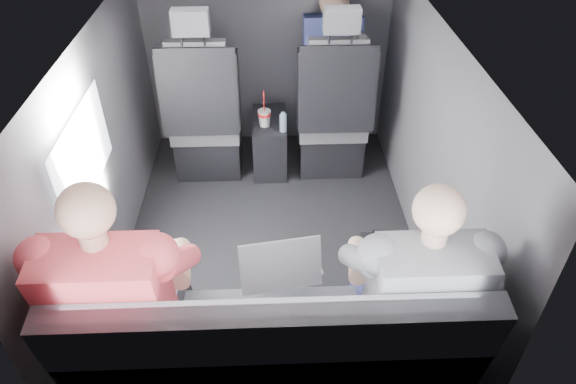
{
  "coord_description": "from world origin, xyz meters",
  "views": [
    {
      "loc": [
        0.01,
        -2.37,
        2.25
      ],
      "look_at": [
        0.1,
        -0.05,
        0.45
      ],
      "focal_mm": 32.0,
      "sensor_mm": 36.0,
      "label": 1
    }
  ],
  "objects_px": {
    "laptop_black": "(406,255)",
    "passenger_front_right": "(331,59)",
    "rear_bench": "(274,361)",
    "passenger_rear_left": "(125,296)",
    "front_seat_left": "(206,123)",
    "laptop_silver": "(281,262)",
    "front_seat_right": "(332,121)",
    "water_bottle": "(283,122)",
    "passenger_rear_right": "(410,290)",
    "soda_cup": "(264,118)",
    "center_console": "(270,143)",
    "laptop_white": "(133,263)"
  },
  "relations": [
    {
      "from": "water_bottle",
      "to": "passenger_rear_right",
      "type": "xyz_separation_m",
      "value": [
        0.47,
        -1.68,
        0.17
      ]
    },
    {
      "from": "laptop_black",
      "to": "passenger_rear_left",
      "type": "height_order",
      "value": "passenger_rear_left"
    },
    {
      "from": "front_seat_left",
      "to": "passenger_rear_right",
      "type": "height_order",
      "value": "front_seat_left"
    },
    {
      "from": "passenger_front_right",
      "to": "laptop_black",
      "type": "bearing_deg",
      "value": -85.67
    },
    {
      "from": "laptop_white",
      "to": "passenger_rear_left",
      "type": "distance_m",
      "value": 0.2
    },
    {
      "from": "passenger_rear_right",
      "to": "passenger_front_right",
      "type": "height_order",
      "value": "passenger_front_right"
    },
    {
      "from": "front_seat_right",
      "to": "water_bottle",
      "type": "bearing_deg",
      "value": -160.57
    },
    {
      "from": "water_bottle",
      "to": "laptop_silver",
      "type": "relative_size",
      "value": 0.38
    },
    {
      "from": "laptop_white",
      "to": "passenger_front_right",
      "type": "height_order",
      "value": "passenger_front_right"
    },
    {
      "from": "rear_bench",
      "to": "soda_cup",
      "type": "distance_m",
      "value": 1.85
    },
    {
      "from": "laptop_black",
      "to": "laptop_silver",
      "type": "bearing_deg",
      "value": -178.28
    },
    {
      "from": "front_seat_right",
      "to": "rear_bench",
      "type": "distance_m",
      "value": 1.96
    },
    {
      "from": "center_console",
      "to": "soda_cup",
      "type": "relative_size",
      "value": 1.75
    },
    {
      "from": "center_console",
      "to": "soda_cup",
      "type": "bearing_deg",
      "value": -107.56
    },
    {
      "from": "laptop_black",
      "to": "passenger_front_right",
      "type": "relative_size",
      "value": 0.47
    },
    {
      "from": "rear_bench",
      "to": "passenger_rear_left",
      "type": "relative_size",
      "value": 1.25
    },
    {
      "from": "laptop_white",
      "to": "laptop_black",
      "type": "distance_m",
      "value": 1.2
    },
    {
      "from": "front_seat_left",
      "to": "center_console",
      "type": "relative_size",
      "value": 2.64
    },
    {
      "from": "rear_bench",
      "to": "laptop_white",
      "type": "distance_m",
      "value": 0.75
    },
    {
      "from": "front_seat_right",
      "to": "passenger_front_right",
      "type": "height_order",
      "value": "front_seat_right"
    },
    {
      "from": "front_seat_left",
      "to": "laptop_white",
      "type": "xyz_separation_m",
      "value": [
        -0.15,
        -1.61,
        0.24
      ]
    },
    {
      "from": "laptop_black",
      "to": "passenger_rear_right",
      "type": "distance_m",
      "value": 0.2
    },
    {
      "from": "front_seat_left",
      "to": "passenger_front_right",
      "type": "relative_size",
      "value": 1.52
    },
    {
      "from": "soda_cup",
      "to": "passenger_rear_left",
      "type": "relative_size",
      "value": 0.21
    },
    {
      "from": "laptop_silver",
      "to": "laptop_black",
      "type": "bearing_deg",
      "value": 1.72
    },
    {
      "from": "passenger_rear_right",
      "to": "passenger_front_right",
      "type": "bearing_deg",
      "value": 93.12
    },
    {
      "from": "passenger_rear_left",
      "to": "soda_cup",
      "type": "bearing_deg",
      "value": 72.1
    },
    {
      "from": "laptop_silver",
      "to": "passenger_front_right",
      "type": "distance_m",
      "value": 1.93
    },
    {
      "from": "laptop_black",
      "to": "center_console",
      "type": "bearing_deg",
      "value": 109.89
    },
    {
      "from": "front_seat_left",
      "to": "soda_cup",
      "type": "distance_m",
      "value": 0.43
    },
    {
      "from": "laptop_white",
      "to": "passenger_rear_right",
      "type": "relative_size",
      "value": 0.28
    },
    {
      "from": "center_console",
      "to": "passenger_front_right",
      "type": "height_order",
      "value": "passenger_front_right"
    },
    {
      "from": "center_console",
      "to": "rear_bench",
      "type": "bearing_deg",
      "value": -90.0
    },
    {
      "from": "laptop_white",
      "to": "laptop_black",
      "type": "relative_size",
      "value": 0.9
    },
    {
      "from": "rear_bench",
      "to": "laptop_silver",
      "type": "distance_m",
      "value": 0.43
    },
    {
      "from": "laptop_white",
      "to": "laptop_silver",
      "type": "distance_m",
      "value": 0.64
    },
    {
      "from": "center_console",
      "to": "soda_cup",
      "type": "distance_m",
      "value": 0.29
    },
    {
      "from": "front_seat_right",
      "to": "soda_cup",
      "type": "xyz_separation_m",
      "value": [
        -0.48,
        -0.06,
        0.07
      ]
    },
    {
      "from": "soda_cup",
      "to": "passenger_rear_right",
      "type": "bearing_deg",
      "value": -71.03
    },
    {
      "from": "soda_cup",
      "to": "laptop_white",
      "type": "relative_size",
      "value": 0.78
    },
    {
      "from": "laptop_silver",
      "to": "laptop_black",
      "type": "height_order",
      "value": "laptop_black"
    },
    {
      "from": "water_bottle",
      "to": "passenger_rear_right",
      "type": "relative_size",
      "value": 0.12
    },
    {
      "from": "laptop_black",
      "to": "passenger_front_right",
      "type": "distance_m",
      "value": 1.88
    },
    {
      "from": "passenger_rear_left",
      "to": "passenger_rear_right",
      "type": "distance_m",
      "value": 1.16
    },
    {
      "from": "rear_bench",
      "to": "passenger_rear_right",
      "type": "distance_m",
      "value": 0.66
    },
    {
      "from": "laptop_silver",
      "to": "laptop_black",
      "type": "xyz_separation_m",
      "value": [
        0.56,
        0.02,
        0.0
      ]
    },
    {
      "from": "passenger_rear_left",
      "to": "passenger_rear_right",
      "type": "bearing_deg",
      "value": 0.03
    },
    {
      "from": "center_console",
      "to": "water_bottle",
      "type": "bearing_deg",
      "value": -59.86
    },
    {
      "from": "front_seat_left",
      "to": "laptop_silver",
      "type": "relative_size",
      "value": 3.39
    },
    {
      "from": "water_bottle",
      "to": "front_seat_right",
      "type": "bearing_deg",
      "value": 19.43
    }
  ]
}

